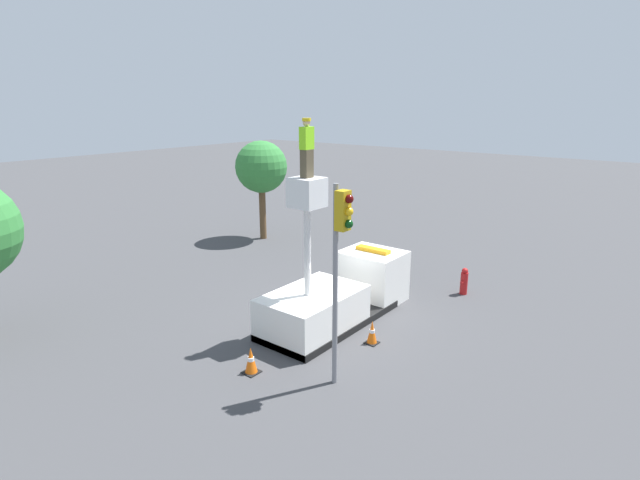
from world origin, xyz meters
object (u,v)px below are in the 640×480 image
(traffic_cone_curbside, at_px, (372,333))
(tree_left_bg, at_px, (261,168))
(bucket_truck, at_px, (338,295))
(fire_hydrant, at_px, (464,281))
(traffic_light_pole, at_px, (340,247))
(traffic_cone_rear, at_px, (251,361))
(worker, at_px, (307,148))

(traffic_cone_curbside, relative_size, tree_left_bg, 0.14)
(bucket_truck, height_order, fire_hydrant, bucket_truck)
(traffic_light_pole, bearing_deg, bucket_truck, 36.62)
(traffic_cone_rear, distance_m, tree_left_bg, 14.76)
(fire_hydrant, bearing_deg, bucket_truck, 152.71)
(fire_hydrant, relative_size, traffic_cone_rear, 1.40)
(fire_hydrant, bearing_deg, traffic_cone_rear, 166.22)
(traffic_cone_curbside, height_order, tree_left_bg, tree_left_bg)
(traffic_light_pole, relative_size, fire_hydrant, 5.04)
(traffic_light_pole, distance_m, traffic_cone_curbside, 4.37)
(bucket_truck, xyz_separation_m, traffic_cone_rear, (-4.46, -0.25, -0.50))
(tree_left_bg, bearing_deg, fire_hydrant, -94.92)
(traffic_cone_rear, bearing_deg, tree_left_bg, 43.16)
(worker, bearing_deg, traffic_cone_curbside, -67.78)
(worker, relative_size, tree_left_bg, 0.32)
(bucket_truck, xyz_separation_m, tree_left_bg, (5.99, 9.55, 3.07))
(traffic_cone_rear, xyz_separation_m, tree_left_bg, (10.45, 9.80, 3.57))
(traffic_cone_rear, bearing_deg, worker, 5.02)
(traffic_cone_curbside, xyz_separation_m, tree_left_bg, (6.84, 11.51, 3.57))
(traffic_cone_rear, distance_m, traffic_cone_curbside, 4.00)
(fire_hydrant, height_order, tree_left_bg, tree_left_bg)
(worker, height_order, fire_hydrant, worker)
(bucket_truck, distance_m, worker, 5.44)
(worker, distance_m, fire_hydrant, 8.98)
(traffic_cone_curbside, bearing_deg, bucket_truck, 66.73)
(bucket_truck, bearing_deg, traffic_cone_rear, -176.83)
(worker, distance_m, traffic_light_pole, 3.78)
(traffic_light_pole, bearing_deg, tree_left_bg, 52.14)
(bucket_truck, relative_size, traffic_light_pole, 1.15)
(worker, bearing_deg, fire_hydrant, -21.17)
(worker, relative_size, traffic_cone_curbside, 2.28)
(fire_hydrant, height_order, traffic_cone_curbside, fire_hydrant)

